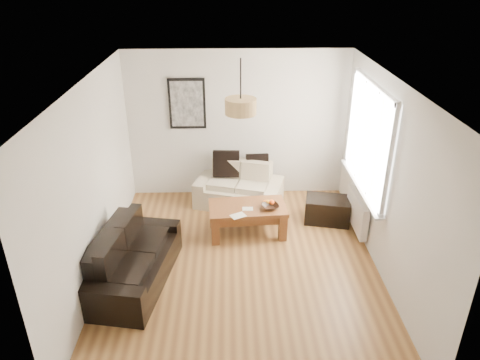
{
  "coord_description": "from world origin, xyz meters",
  "views": [
    {
      "loc": [
        -0.15,
        -5.17,
        3.89
      ],
      "look_at": [
        0.0,
        0.6,
        1.05
      ],
      "focal_mm": 33.62,
      "sensor_mm": 36.0,
      "label": 1
    }
  ],
  "objects_px": {
    "sofa_leather": "(133,258)",
    "coffee_table": "(247,220)",
    "loveseat_cream": "(239,186)",
    "ottoman": "(327,210)"
  },
  "relations": [
    {
      "from": "loveseat_cream",
      "to": "sofa_leather",
      "type": "height_order",
      "value": "sofa_leather"
    },
    {
      "from": "sofa_leather",
      "to": "coffee_table",
      "type": "relative_size",
      "value": 1.45
    },
    {
      "from": "loveseat_cream",
      "to": "sofa_leather",
      "type": "bearing_deg",
      "value": -108.54
    },
    {
      "from": "sofa_leather",
      "to": "loveseat_cream",
      "type": "bearing_deg",
      "value": -24.88
    },
    {
      "from": "ottoman",
      "to": "loveseat_cream",
      "type": "bearing_deg",
      "value": 157.1
    },
    {
      "from": "ottoman",
      "to": "coffee_table",
      "type": "bearing_deg",
      "value": -165.91
    },
    {
      "from": "loveseat_cream",
      "to": "coffee_table",
      "type": "xyz_separation_m",
      "value": [
        0.11,
        -0.94,
        -0.12
      ]
    },
    {
      "from": "loveseat_cream",
      "to": "coffee_table",
      "type": "bearing_deg",
      "value": -67.23
    },
    {
      "from": "loveseat_cream",
      "to": "coffee_table",
      "type": "relative_size",
      "value": 1.23
    },
    {
      "from": "loveseat_cream",
      "to": "ottoman",
      "type": "distance_m",
      "value": 1.57
    }
  ]
}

